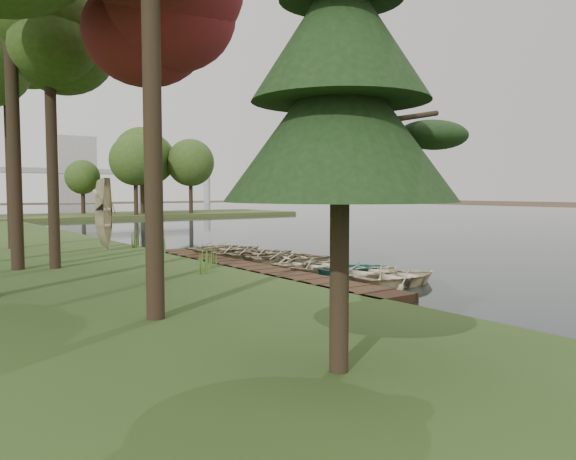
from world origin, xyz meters
TOP-DOWN VIEW (x-y plane):
  - ground at (0.00, 0.00)m, footprint 300.00×300.00m
  - water at (30.00, 20.00)m, footprint 130.00×200.00m
  - boardwalk at (-1.60, 0.00)m, footprint 1.60×16.00m
  - peninsula at (8.00, 50.00)m, footprint 50.00×14.00m
  - far_trees at (4.67, 50.00)m, footprint 45.60×5.60m
  - bridge at (12.31, 120.00)m, footprint 95.90×4.00m
  - building_a at (30.00, 140.00)m, footprint 10.00×8.00m
  - rowboat_0 at (0.97, -5.62)m, footprint 3.54×2.61m
  - rowboat_1 at (1.02, -4.22)m, footprint 3.62×2.85m
  - rowboat_2 at (1.25, -2.98)m, footprint 3.47×2.82m
  - rowboat_3 at (0.73, -1.81)m, footprint 3.83×3.23m
  - rowboat_4 at (0.72, -0.70)m, footprint 3.06×2.23m
  - rowboat_5 at (1.00, 0.65)m, footprint 4.30×3.76m
  - rowboat_6 at (1.15, 1.92)m, footprint 3.74×3.14m
  - rowboat_7 at (1.05, 3.18)m, footprint 3.64×2.77m
  - rowboat_8 at (0.78, 4.31)m, footprint 3.38×2.60m
  - rowboat_9 at (0.72, 5.61)m, footprint 3.61×2.67m
  - rowboat_10 at (0.74, 7.12)m, footprint 3.16×2.36m
  - stored_rowboat at (-4.29, 9.22)m, footprint 4.49×4.20m
  - tree_2 at (-6.14, -1.40)m, footprint 4.48×4.48m
  - tree_4 at (-8.05, 3.93)m, footprint 3.77×3.77m
  - tree_6 at (-7.94, 13.17)m, footprint 4.82×4.82m
  - pine_tree at (-7.41, -12.00)m, footprint 3.80×3.80m
  - reeds_0 at (-4.05, -0.77)m, footprint 0.60×0.60m
  - reeds_1 at (-2.60, 1.45)m, footprint 0.60×0.60m
  - reeds_2 at (-2.60, 6.67)m, footprint 0.60×0.60m
  - reeds_3 at (-2.60, 9.61)m, footprint 0.60×0.60m

SIDE VIEW (x-z plane):
  - ground at x=0.00m, z-range 0.00..0.00m
  - water at x=30.00m, z-range 0.00..0.05m
  - boardwalk at x=-1.60m, z-range 0.00..0.30m
  - peninsula at x=8.00m, z-range 0.00..0.45m
  - rowboat_4 at x=0.72m, z-range 0.05..0.67m
  - rowboat_10 at x=0.74m, z-range 0.05..0.67m
  - rowboat_2 at x=1.25m, z-range 0.05..0.68m
  - rowboat_8 at x=0.78m, z-range 0.05..0.70m
  - rowboat_6 at x=1.15m, z-range 0.05..0.71m
  - rowboat_3 at x=0.73m, z-range 0.05..0.73m
  - rowboat_1 at x=1.02m, z-range 0.05..0.73m
  - rowboat_7 at x=1.05m, z-range 0.05..0.76m
  - rowboat_0 at x=0.97m, z-range 0.05..0.76m
  - rowboat_9 at x=0.72m, z-range 0.05..0.77m
  - rowboat_5 at x=1.00m, z-range 0.05..0.79m
  - stored_rowboat at x=-4.29m, z-range 0.30..1.06m
  - reeds_1 at x=-2.60m, z-range 0.30..1.18m
  - reeds_0 at x=-4.05m, z-range 0.30..1.19m
  - reeds_3 at x=-2.60m, z-range 0.30..1.36m
  - reeds_2 at x=-2.60m, z-range 0.30..1.43m
  - pine_tree at x=-7.41m, z-range 1.21..9.13m
  - far_trees at x=4.67m, z-range 2.03..10.83m
  - bridge at x=12.31m, z-range 2.78..11.38m
  - building_a at x=30.00m, z-range 0.00..18.00m
  - tree_4 at x=-8.05m, z-range 3.80..14.30m
  - tree_2 at x=-6.14m, z-range 3.68..14.43m
  - tree_6 at x=-7.94m, z-range 3.94..15.48m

